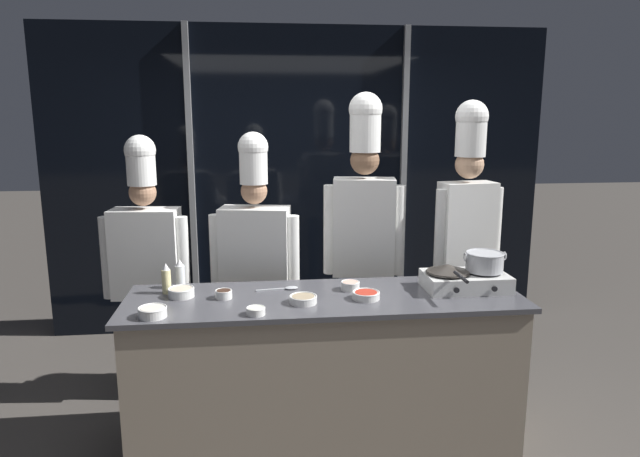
{
  "coord_description": "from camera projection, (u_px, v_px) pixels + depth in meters",
  "views": [
    {
      "loc": [
        -0.38,
        -3.13,
        1.97
      ],
      "look_at": [
        0.0,
        0.25,
        1.27
      ],
      "focal_mm": 32.0,
      "sensor_mm": 36.0,
      "label": 1
    }
  ],
  "objects": [
    {
      "name": "prep_bowl_soy_glaze",
      "position": [
        224.0,
        294.0,
        3.25
      ],
      "size": [
        0.1,
        0.1,
        0.05
      ],
      "color": "white",
      "rests_on": "demo_counter"
    },
    {
      "name": "ground_plane",
      "position": [
        325.0,
        440.0,
        3.48
      ],
      "size": [
        24.0,
        24.0,
        0.0
      ],
      "primitive_type": "plane",
      "color": "#47423D"
    },
    {
      "name": "prep_bowl_shrimp",
      "position": [
        350.0,
        285.0,
        3.41
      ],
      "size": [
        0.11,
        0.11,
        0.05
      ],
      "color": "white",
      "rests_on": "demo_counter"
    },
    {
      "name": "prep_bowl_mushrooms",
      "position": [
        303.0,
        299.0,
        3.17
      ],
      "size": [
        0.16,
        0.16,
        0.04
      ],
      "color": "white",
      "rests_on": "demo_counter"
    },
    {
      "name": "prep_bowl_chili_flakes",
      "position": [
        366.0,
        295.0,
        3.24
      ],
      "size": [
        0.16,
        0.16,
        0.04
      ],
      "color": "white",
      "rests_on": "demo_counter"
    },
    {
      "name": "chef_sous",
      "position": [
        255.0,
        253.0,
        3.88
      ],
      "size": [
        0.6,
        0.32,
        1.84
      ],
      "rotation": [
        0.0,
        0.0,
        2.95
      ],
      "color": "#4C4C51",
      "rests_on": "ground_plane"
    },
    {
      "name": "serving_spoon_slotted",
      "position": [
        286.0,
        288.0,
        3.42
      ],
      "size": [
        0.26,
        0.07,
        0.02
      ],
      "color": "#B2B5BA",
      "rests_on": "demo_counter"
    },
    {
      "name": "demo_counter",
      "position": [
        325.0,
        370.0,
        3.39
      ],
      "size": [
        2.29,
        0.69,
        0.92
      ],
      "color": "gray",
      "rests_on": "ground_plane"
    },
    {
      "name": "chef_pastry",
      "position": [
        467.0,
        219.0,
        3.98
      ],
      "size": [
        0.5,
        0.24,
        2.05
      ],
      "rotation": [
        0.0,
        0.0,
        3.26
      ],
      "color": "#4C4C51",
      "rests_on": "ground_plane"
    },
    {
      "name": "frying_pan",
      "position": [
        448.0,
        269.0,
        3.39
      ],
      "size": [
        0.26,
        0.45,
        0.05
      ],
      "color": "#38332D",
      "rests_on": "portable_stove"
    },
    {
      "name": "prep_bowl_onion",
      "position": [
        153.0,
        311.0,
        2.96
      ],
      "size": [
        0.15,
        0.15,
        0.05
      ],
      "color": "white",
      "rests_on": "demo_counter"
    },
    {
      "name": "chef_head",
      "position": [
        146.0,
        255.0,
        3.81
      ],
      "size": [
        0.58,
        0.27,
        1.82
      ],
      "rotation": [
        0.0,
        0.0,
        3.05
      ],
      "color": "#2D3856",
      "rests_on": "ground_plane"
    },
    {
      "name": "squeeze_bottle_oil",
      "position": [
        166.0,
        279.0,
        3.33
      ],
      "size": [
        0.05,
        0.05,
        0.18
      ],
      "color": "beige",
      "rests_on": "demo_counter"
    },
    {
      "name": "window_wall_back",
      "position": [
        299.0,
        183.0,
        5.09
      ],
      "size": [
        4.42,
        0.09,
        2.7
      ],
      "color": "black",
      "rests_on": "ground_plane"
    },
    {
      "name": "squeeze_bottle_clear",
      "position": [
        180.0,
        274.0,
        3.44
      ],
      "size": [
        0.06,
        0.06,
        0.18
      ],
      "color": "white",
      "rests_on": "demo_counter"
    },
    {
      "name": "prep_bowl_bean_sprouts",
      "position": [
        256.0,
        310.0,
        2.99
      ],
      "size": [
        0.1,
        0.1,
        0.04
      ],
      "color": "white",
      "rests_on": "demo_counter"
    },
    {
      "name": "portable_stove",
      "position": [
        465.0,
        281.0,
        3.42
      ],
      "size": [
        0.49,
        0.32,
        0.11
      ],
      "color": "silver",
      "rests_on": "demo_counter"
    },
    {
      "name": "chef_line",
      "position": [
        364.0,
        220.0,
        3.97
      ],
      "size": [
        0.55,
        0.29,
        2.1
      ],
      "rotation": [
        0.0,
        0.0,
        2.98
      ],
      "color": "#2D3856",
      "rests_on": "ground_plane"
    },
    {
      "name": "stock_pot",
      "position": [
        485.0,
        261.0,
        3.41
      ],
      "size": [
        0.25,
        0.23,
        0.12
      ],
      "color": "#B7BABF",
      "rests_on": "portable_stove"
    },
    {
      "name": "prep_bowl_chicken",
      "position": [
        181.0,
        292.0,
        3.28
      ],
      "size": [
        0.15,
        0.15,
        0.05
      ],
      "color": "white",
      "rests_on": "demo_counter"
    }
  ]
}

